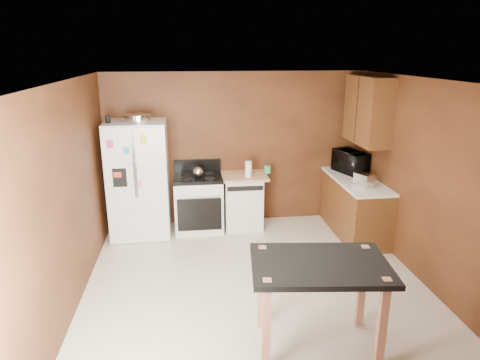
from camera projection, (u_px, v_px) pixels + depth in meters
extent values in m
plane|color=beige|center=(257.00, 288.00, 5.28)|extent=(4.50, 4.50, 0.00)
plane|color=white|center=(259.00, 81.00, 4.55)|extent=(4.50, 4.50, 0.00)
plane|color=brown|center=(236.00, 149.00, 7.05)|extent=(4.20, 0.00, 4.20)
plane|color=brown|center=(315.00, 301.00, 2.78)|extent=(4.20, 0.00, 4.20)
plane|color=brown|center=(68.00, 200.00, 4.67)|extent=(0.00, 4.50, 4.50)
plane|color=brown|center=(429.00, 185.00, 5.17)|extent=(0.00, 4.50, 4.50)
cylinder|color=silver|center=(138.00, 118.00, 6.37)|extent=(0.41, 0.41, 0.10)
cylinder|color=black|center=(108.00, 119.00, 6.19)|extent=(0.07, 0.07, 0.11)
sphere|color=silver|center=(198.00, 172.00, 6.69)|extent=(0.17, 0.17, 0.17)
cylinder|color=white|center=(248.00, 169.00, 6.76)|extent=(0.12, 0.12, 0.25)
cylinder|color=#41AA5A|center=(268.00, 169.00, 6.98)|extent=(0.13, 0.13, 0.12)
cube|color=silver|center=(364.00, 180.00, 6.24)|extent=(0.26, 0.31, 0.19)
imported|color=black|center=(350.00, 163.00, 6.95)|extent=(0.57, 0.68, 0.32)
cube|color=white|center=(139.00, 179.00, 6.62)|extent=(0.90, 0.75, 1.80)
cube|color=white|center=(119.00, 169.00, 6.14)|extent=(0.43, 0.02, 1.20)
cube|color=white|center=(151.00, 168.00, 6.19)|extent=(0.43, 0.02, 1.20)
cube|color=white|center=(139.00, 226.00, 6.43)|extent=(0.88, 0.02, 0.54)
cube|color=black|center=(120.00, 178.00, 6.17)|extent=(0.20, 0.01, 0.28)
cylinder|color=silver|center=(134.00, 168.00, 6.14)|extent=(0.02, 0.02, 0.90)
cylinder|color=silver|center=(136.00, 167.00, 6.14)|extent=(0.02, 0.02, 0.90)
cube|color=#D2318A|center=(110.00, 144.00, 6.00)|extent=(0.09, 0.00, 0.12)
cube|color=#309ECE|center=(126.00, 151.00, 6.05)|extent=(0.08, 0.00, 0.10)
cube|color=#EEF333|center=(144.00, 140.00, 6.04)|extent=(0.10, 0.00, 0.13)
cube|color=red|center=(117.00, 175.00, 6.14)|extent=(0.11, 0.00, 0.08)
cube|color=pink|center=(139.00, 184.00, 6.22)|extent=(0.08, 0.00, 0.11)
cube|color=white|center=(157.00, 193.00, 6.29)|extent=(0.09, 0.00, 0.10)
cube|color=#9ECEED|center=(131.00, 164.00, 6.12)|extent=(0.07, 0.00, 0.07)
cube|color=white|center=(199.00, 204.00, 6.91)|extent=(0.76, 0.65, 0.85)
cube|color=black|center=(198.00, 178.00, 6.78)|extent=(0.76, 0.65, 0.05)
cube|color=black|center=(197.00, 165.00, 7.02)|extent=(0.76, 0.06, 0.20)
cube|color=black|center=(200.00, 215.00, 6.60)|extent=(0.68, 0.02, 0.52)
cylinder|color=silver|center=(199.00, 197.00, 6.51)|extent=(0.62, 0.02, 0.02)
cylinder|color=black|center=(186.00, 174.00, 6.90)|extent=(0.17, 0.17, 0.02)
cylinder|color=black|center=(209.00, 173.00, 6.94)|extent=(0.17, 0.17, 0.02)
cylinder|color=black|center=(186.00, 179.00, 6.60)|extent=(0.17, 0.17, 0.02)
cylinder|color=black|center=(210.00, 178.00, 6.64)|extent=(0.17, 0.17, 0.02)
cube|color=white|center=(243.00, 202.00, 7.02)|extent=(0.60, 0.60, 0.85)
cube|color=black|center=(245.00, 188.00, 6.63)|extent=(0.56, 0.02, 0.07)
cube|color=tan|center=(243.00, 176.00, 6.89)|extent=(0.78, 0.62, 0.04)
cube|color=brown|center=(355.00, 208.00, 6.75)|extent=(0.60, 1.55, 0.86)
cube|color=white|center=(357.00, 181.00, 6.62)|extent=(0.63, 1.58, 0.04)
cube|color=brown|center=(368.00, 110.00, 6.42)|extent=(0.35, 1.05, 1.00)
cube|color=black|center=(357.00, 110.00, 6.39)|extent=(0.01, 0.01, 1.00)
cube|color=black|center=(320.00, 265.00, 4.00)|extent=(1.37, 0.99, 0.05)
cube|color=#B17256|center=(262.00, 287.00, 4.43)|extent=(0.08, 0.08, 0.92)
cube|color=#B17256|center=(362.00, 287.00, 4.44)|extent=(0.08, 0.08, 0.92)
cube|color=#B17256|center=(266.00, 325.00, 3.82)|extent=(0.08, 0.08, 0.92)
cube|color=#B17256|center=(382.00, 324.00, 3.83)|extent=(0.08, 0.08, 0.92)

